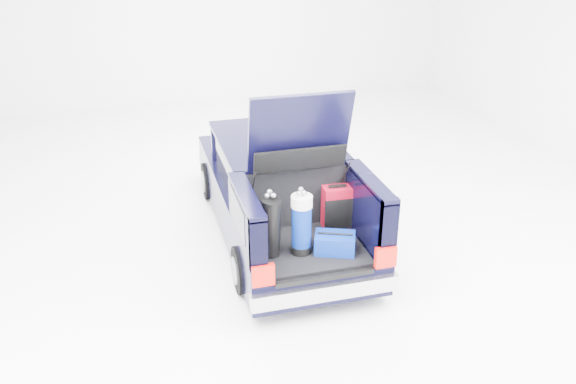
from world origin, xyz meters
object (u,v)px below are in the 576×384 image
object	(u,v)px
black_golf_bag	(271,227)
blue_golf_bag	(301,224)
red_suitcase	(337,207)
blue_duffel	(335,243)
car	(277,189)

from	to	relation	value
black_golf_bag	blue_golf_bag	bearing A→B (deg)	-10.75
red_suitcase	blue_duffel	xyz separation A→B (m)	(-0.23, -0.60, -0.17)
black_golf_bag	car	bearing A→B (deg)	67.09
car	red_suitcase	xyz separation A→B (m)	(0.50, -1.19, 0.21)
car	black_golf_bag	bearing A→B (deg)	-106.69
black_golf_bag	blue_duffel	bearing A→B (deg)	-15.33
blue_golf_bag	blue_duffel	world-z (taller)	blue_golf_bag
blue_duffel	red_suitcase	bearing A→B (deg)	90.91
black_golf_bag	blue_golf_bag	xyz separation A→B (m)	(0.37, -0.03, 0.01)
black_golf_bag	blue_duffel	distance (m)	0.83
red_suitcase	blue_golf_bag	distance (m)	0.81
car	red_suitcase	size ratio (longest dim) A/B	7.73
blue_duffel	car	bearing A→B (deg)	120.44
blue_golf_bag	blue_duffel	size ratio (longest dim) A/B	1.51
red_suitcase	black_golf_bag	distance (m)	1.11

